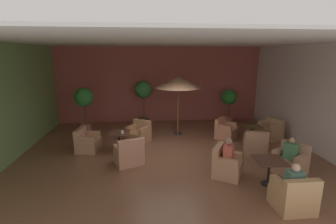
{
  "coord_description": "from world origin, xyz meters",
  "views": [
    {
      "loc": [
        -0.87,
        -8.07,
        3.39
      ],
      "look_at": [
        0.0,
        0.45,
        1.39
      ],
      "focal_mm": 26.82,
      "sensor_mm": 36.0,
      "label": 1
    }
  ],
  "objects_px": {
    "patron_with_friend": "(229,152)",
    "iced_drink_cup": "(122,132)",
    "armchair_front_left_north": "(139,134)",
    "armchair_mid_center_east": "(226,165)",
    "armchair_mid_center_north": "(290,162)",
    "patron_by_window": "(291,150)",
    "potted_tree_left_corner": "(144,94)",
    "armchair_front_right_north": "(225,131)",
    "cafe_table_mid_center": "(270,165)",
    "potted_tree_mid_right": "(229,101)",
    "armchair_front_left_south": "(129,155)",
    "potted_tree_mid_left": "(84,102)",
    "patron_blue_shirt": "(295,179)",
    "armchair_front_left_east": "(87,142)",
    "armchair_front_right_south": "(271,131)",
    "armchair_front_right_east": "(255,145)",
    "cafe_table_front_left": "(119,136)",
    "armchair_mid_center_south": "(294,196)",
    "cafe_table_front_right": "(252,130)",
    "patio_umbrella_tall_red": "(178,83)"
  },
  "relations": [
    {
      "from": "patio_umbrella_tall_red",
      "to": "potted_tree_left_corner",
      "type": "height_order",
      "value": "patio_umbrella_tall_red"
    },
    {
      "from": "potted_tree_mid_left",
      "to": "patron_blue_shirt",
      "type": "relative_size",
      "value": 3.15
    },
    {
      "from": "cafe_table_mid_center",
      "to": "patron_by_window",
      "type": "relative_size",
      "value": 1.25
    },
    {
      "from": "potted_tree_mid_right",
      "to": "iced_drink_cup",
      "type": "relative_size",
      "value": 15.57
    },
    {
      "from": "armchair_front_right_north",
      "to": "cafe_table_mid_center",
      "type": "distance_m",
      "value": 3.8
    },
    {
      "from": "patron_with_friend",
      "to": "iced_drink_cup",
      "type": "distance_m",
      "value": 3.7
    },
    {
      "from": "patron_blue_shirt",
      "to": "armchair_mid_center_north",
      "type": "bearing_deg",
      "value": 60.16
    },
    {
      "from": "cafe_table_front_left",
      "to": "iced_drink_cup",
      "type": "bearing_deg",
      "value": -44.72
    },
    {
      "from": "potted_tree_mid_right",
      "to": "armchair_front_right_north",
      "type": "bearing_deg",
      "value": -111.65
    },
    {
      "from": "armchair_front_left_north",
      "to": "potted_tree_mid_left",
      "type": "distance_m",
      "value": 2.85
    },
    {
      "from": "patio_umbrella_tall_red",
      "to": "cafe_table_front_left",
      "type": "bearing_deg",
      "value": -143.3
    },
    {
      "from": "potted_tree_left_corner",
      "to": "iced_drink_cup",
      "type": "height_order",
      "value": "potted_tree_left_corner"
    },
    {
      "from": "cafe_table_front_left",
      "to": "armchair_front_left_north",
      "type": "bearing_deg",
      "value": 54.86
    },
    {
      "from": "armchair_front_right_south",
      "to": "armchair_front_right_east",
      "type": "bearing_deg",
      "value": -131.92
    },
    {
      "from": "cafe_table_front_left",
      "to": "cafe_table_front_right",
      "type": "height_order",
      "value": "same"
    },
    {
      "from": "cafe_table_front_right",
      "to": "cafe_table_mid_center",
      "type": "height_order",
      "value": "same"
    },
    {
      "from": "potted_tree_left_corner",
      "to": "potted_tree_mid_left",
      "type": "xyz_separation_m",
      "value": [
        -2.52,
        -1.0,
        -0.14
      ]
    },
    {
      "from": "armchair_front_left_east",
      "to": "armchair_mid_center_east",
      "type": "height_order",
      "value": "armchair_mid_center_east"
    },
    {
      "from": "armchair_front_left_north",
      "to": "cafe_table_front_left",
      "type": "bearing_deg",
      "value": -125.14
    },
    {
      "from": "cafe_table_front_left",
      "to": "armchair_front_left_south",
      "type": "height_order",
      "value": "armchair_front_left_south"
    },
    {
      "from": "cafe_table_front_left",
      "to": "armchair_front_left_south",
      "type": "distance_m",
      "value": 1.2
    },
    {
      "from": "armchair_front_right_south",
      "to": "armchair_mid_center_east",
      "type": "bearing_deg",
      "value": -133.96
    },
    {
      "from": "armchair_front_right_north",
      "to": "patio_umbrella_tall_red",
      "type": "distance_m",
      "value": 2.78
    },
    {
      "from": "potted_tree_left_corner",
      "to": "patron_blue_shirt",
      "type": "bearing_deg",
      "value": -65.45
    },
    {
      "from": "armchair_mid_center_south",
      "to": "armchair_mid_center_north",
      "type": "bearing_deg",
      "value": 60.71
    },
    {
      "from": "cafe_table_mid_center",
      "to": "patron_blue_shirt",
      "type": "relative_size",
      "value": 1.27
    },
    {
      "from": "armchair_mid_center_east",
      "to": "potted_tree_mid_left",
      "type": "height_order",
      "value": "potted_tree_mid_left"
    },
    {
      "from": "armchair_front_right_north",
      "to": "potted_tree_mid_left",
      "type": "xyz_separation_m",
      "value": [
        -5.83,
        1.2,
        1.1
      ]
    },
    {
      "from": "patio_umbrella_tall_red",
      "to": "iced_drink_cup",
      "type": "relative_size",
      "value": 22.45
    },
    {
      "from": "armchair_front_left_north",
      "to": "armchair_mid_center_east",
      "type": "bearing_deg",
      "value": -51.41
    },
    {
      "from": "armchair_front_right_north",
      "to": "cafe_table_mid_center",
      "type": "height_order",
      "value": "armchair_front_right_north"
    },
    {
      "from": "armchair_mid_center_east",
      "to": "iced_drink_cup",
      "type": "bearing_deg",
      "value": 146.1
    },
    {
      "from": "cafe_table_front_left",
      "to": "patron_blue_shirt",
      "type": "relative_size",
      "value": 1.18
    },
    {
      "from": "cafe_table_front_left",
      "to": "potted_tree_mid_left",
      "type": "bearing_deg",
      "value": 125.87
    },
    {
      "from": "patron_with_friend",
      "to": "patio_umbrella_tall_red",
      "type": "bearing_deg",
      "value": 102.5
    },
    {
      "from": "armchair_front_right_south",
      "to": "patron_blue_shirt",
      "type": "bearing_deg",
      "value": -112.3
    },
    {
      "from": "armchair_front_right_east",
      "to": "patio_umbrella_tall_red",
      "type": "xyz_separation_m",
      "value": [
        -2.37,
        2.42,
        1.92
      ]
    },
    {
      "from": "armchair_mid_center_north",
      "to": "potted_tree_mid_right",
      "type": "xyz_separation_m",
      "value": [
        -0.06,
        5.24,
        0.84
      ]
    },
    {
      "from": "armchair_front_right_south",
      "to": "armchair_mid_center_east",
      "type": "xyz_separation_m",
      "value": [
        -2.85,
        -2.96,
        0.01
      ]
    },
    {
      "from": "armchair_mid_center_north",
      "to": "patron_with_friend",
      "type": "relative_size",
      "value": 1.53
    },
    {
      "from": "cafe_table_front_left",
      "to": "patron_by_window",
      "type": "bearing_deg",
      "value": -23.44
    },
    {
      "from": "armchair_front_left_north",
      "to": "armchair_mid_center_south",
      "type": "height_order",
      "value": "armchair_mid_center_south"
    },
    {
      "from": "armchair_front_left_east",
      "to": "iced_drink_cup",
      "type": "xyz_separation_m",
      "value": [
        1.28,
        -0.32,
        0.45
      ]
    },
    {
      "from": "armchair_front_left_south",
      "to": "potted_tree_mid_left",
      "type": "height_order",
      "value": "potted_tree_mid_left"
    },
    {
      "from": "armchair_front_left_south",
      "to": "patron_blue_shirt",
      "type": "relative_size",
      "value": 1.59
    },
    {
      "from": "armchair_front_left_north",
      "to": "armchair_front_left_south",
      "type": "distance_m",
      "value": 2.08
    },
    {
      "from": "cafe_table_mid_center",
      "to": "potted_tree_left_corner",
      "type": "distance_m",
      "value": 6.87
    },
    {
      "from": "armchair_mid_center_north",
      "to": "patron_by_window",
      "type": "bearing_deg",
      "value": -148.7
    },
    {
      "from": "armchair_front_left_north",
      "to": "armchair_front_left_east",
      "type": "relative_size",
      "value": 1.16
    },
    {
      "from": "armchair_front_right_south",
      "to": "cafe_table_front_left",
      "type": "bearing_deg",
      "value": -172.54
    }
  ]
}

